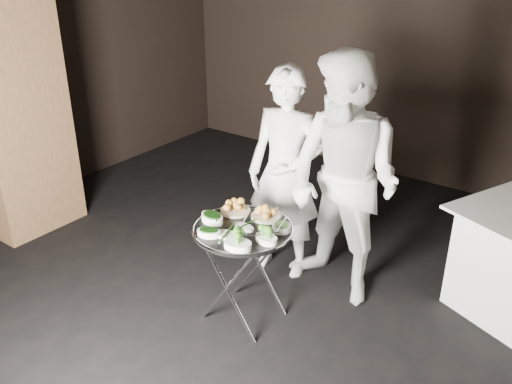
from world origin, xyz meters
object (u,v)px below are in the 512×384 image
Objects in this scene: tray_stand at (243,269)px; serving_tray at (243,229)px; waiter_right at (344,182)px; waiter_left at (285,174)px.

serving_tray reaches higher than tray_stand.
waiter_right is at bearing 60.50° from serving_tray.
serving_tray is 0.74m from waiter_left.
tray_stand is 0.85m from waiter_left.
tray_stand is 0.32m from serving_tray.
serving_tray is (0.00, 0.00, 0.32)m from tray_stand.
serving_tray is at bearing -107.53° from waiter_right.
serving_tray is at bearing 0.00° from tray_stand.
tray_stand is 1.04× the size of serving_tray.
waiter_left reaches higher than serving_tray.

